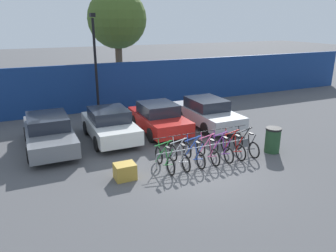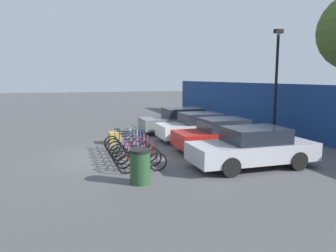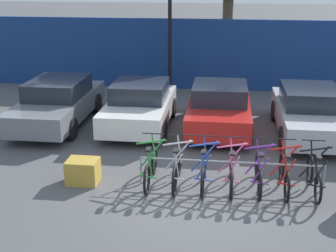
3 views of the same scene
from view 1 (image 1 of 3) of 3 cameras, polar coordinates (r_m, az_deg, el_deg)
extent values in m
plane|color=#4C4C4F|center=(11.97, 4.98, -7.58)|extent=(120.00, 120.00, 0.00)
cube|color=navy|center=(19.98, -8.41, 6.93)|extent=(36.00, 0.16, 2.78)
cylinder|color=gray|center=(12.64, 6.56, -3.49)|extent=(4.07, 0.04, 0.04)
cylinder|color=gray|center=(11.89, -2.00, -6.23)|extent=(0.04, 0.04, 0.55)
cylinder|color=gray|center=(13.84, 13.80, -3.19)|extent=(0.04, 0.04, 0.55)
torus|color=black|center=(11.40, 0.48, -7.03)|extent=(0.06, 0.66, 0.66)
torus|color=black|center=(12.27, -1.60, -5.14)|extent=(0.06, 0.66, 0.66)
cylinder|color=#288438|center=(11.84, -0.91, -4.35)|extent=(0.60, 0.04, 0.76)
cylinder|color=#288438|center=(11.68, -0.82, -3.04)|extent=(0.68, 0.04, 0.16)
cylinder|color=#288438|center=(11.58, -0.24, -5.20)|extent=(0.14, 0.04, 0.63)
cylinder|color=#288438|center=(11.40, 0.17, -5.45)|extent=(0.32, 0.03, 0.58)
cylinder|color=#288438|center=(11.57, 0.06, -6.76)|extent=(0.40, 0.03, 0.08)
cylinder|color=#288438|center=(12.11, -1.53, -3.71)|extent=(0.12, 0.04, 0.69)
cylinder|color=black|center=(11.94, -1.47, -2.15)|extent=(0.52, 0.03, 0.03)
cube|color=black|center=(11.37, -0.06, -3.80)|extent=(0.10, 0.22, 0.05)
torus|color=black|center=(11.64, 3.16, -6.51)|extent=(0.06, 0.66, 0.66)
torus|color=black|center=(12.50, 0.93, -4.70)|extent=(0.06, 0.66, 0.66)
cylinder|color=#B7B7BC|center=(12.07, 1.69, -3.91)|extent=(0.60, 0.04, 0.76)
cylinder|color=#B7B7BC|center=(11.92, 1.81, -2.61)|extent=(0.68, 0.04, 0.16)
cylinder|color=#B7B7BC|center=(11.82, 2.40, -4.73)|extent=(0.14, 0.04, 0.63)
cylinder|color=#B7B7BC|center=(11.64, 2.85, -4.96)|extent=(0.32, 0.03, 0.58)
cylinder|color=#B7B7BC|center=(11.81, 2.71, -6.25)|extent=(0.40, 0.03, 0.08)
cylinder|color=#B7B7BC|center=(12.33, 1.02, -3.29)|extent=(0.12, 0.04, 0.69)
cylinder|color=black|center=(12.17, 1.12, -1.75)|extent=(0.52, 0.03, 0.03)
cube|color=black|center=(11.61, 2.63, -3.34)|extent=(0.10, 0.22, 0.05)
torus|color=black|center=(11.90, 5.73, -5.99)|extent=(0.06, 0.66, 0.66)
torus|color=black|center=(12.75, 3.37, -4.27)|extent=(0.06, 0.66, 0.66)
cylinder|color=#284CB7|center=(12.33, 4.19, -3.47)|extent=(0.60, 0.04, 0.76)
cylinder|color=#284CB7|center=(12.18, 4.34, -2.20)|extent=(0.68, 0.04, 0.16)
cylinder|color=#284CB7|center=(12.08, 4.94, -4.26)|extent=(0.14, 0.04, 0.63)
cylinder|color=#284CB7|center=(11.91, 5.42, -4.48)|extent=(0.32, 0.03, 0.58)
cylinder|color=#284CB7|center=(12.07, 5.25, -5.75)|extent=(0.40, 0.03, 0.08)
cylinder|color=#284CB7|center=(12.59, 3.48, -2.88)|extent=(0.12, 0.04, 0.69)
cylinder|color=black|center=(12.43, 3.61, -1.37)|extent=(0.52, 0.03, 0.03)
cube|color=black|center=(11.88, 5.20, -2.90)|extent=(0.10, 0.22, 0.05)
torus|color=black|center=(12.20, 8.21, -5.48)|extent=(0.06, 0.66, 0.66)
torus|color=black|center=(13.02, 5.74, -3.83)|extent=(0.06, 0.66, 0.66)
cylinder|color=#E55993|center=(12.61, 6.62, -3.04)|extent=(0.60, 0.04, 0.76)
cylinder|color=#E55993|center=(12.46, 6.79, -1.79)|extent=(0.68, 0.04, 0.16)
cylinder|color=#E55993|center=(12.37, 7.40, -3.80)|extent=(0.14, 0.04, 0.63)
cylinder|color=#E55993|center=(12.20, 7.90, -4.01)|extent=(0.32, 0.03, 0.58)
cylinder|color=#E55993|center=(12.36, 7.71, -5.26)|extent=(0.40, 0.03, 0.08)
cylinder|color=#E55993|center=(12.87, 5.88, -2.47)|extent=(0.12, 0.04, 0.69)
cylinder|color=black|center=(12.71, 6.03, -0.99)|extent=(0.52, 0.03, 0.03)
cube|color=black|center=(12.18, 7.69, -2.46)|extent=(0.10, 0.22, 0.05)
torus|color=black|center=(12.51, 10.51, -5.00)|extent=(0.06, 0.66, 0.66)
torus|color=black|center=(13.31, 7.95, -3.43)|extent=(0.06, 0.66, 0.66)
cylinder|color=#752D99|center=(12.91, 8.87, -2.64)|extent=(0.60, 0.04, 0.76)
cylinder|color=#752D99|center=(12.77, 9.07, -1.41)|extent=(0.68, 0.04, 0.16)
cylinder|color=#752D99|center=(12.67, 9.68, -3.37)|extent=(0.14, 0.04, 0.63)
cylinder|color=#752D99|center=(12.51, 10.20, -3.56)|extent=(0.32, 0.03, 0.58)
cylinder|color=#752D99|center=(12.67, 9.99, -4.79)|extent=(0.40, 0.03, 0.08)
cylinder|color=#752D99|center=(13.16, 8.11, -2.09)|extent=(0.12, 0.04, 0.69)
cylinder|color=black|center=(13.01, 8.28, -0.63)|extent=(0.52, 0.03, 0.03)
cube|color=black|center=(12.49, 10.00, -2.06)|extent=(0.10, 0.22, 0.05)
torus|color=black|center=(12.82, 12.54, -4.56)|extent=(0.06, 0.66, 0.66)
torus|color=black|center=(13.60, 9.92, -3.06)|extent=(0.06, 0.66, 0.66)
cylinder|color=red|center=(13.21, 10.88, -2.27)|extent=(0.60, 0.04, 0.76)
cylinder|color=red|center=(13.07, 11.09, -1.07)|extent=(0.68, 0.04, 0.16)
cylinder|color=red|center=(12.98, 11.71, -2.98)|extent=(0.14, 0.04, 0.63)
cylinder|color=red|center=(12.82, 12.24, -3.16)|extent=(0.32, 0.03, 0.58)
cylinder|color=red|center=(12.97, 12.01, -4.37)|extent=(0.40, 0.03, 0.08)
cylinder|color=red|center=(13.45, 10.10, -1.74)|extent=(0.12, 0.04, 0.69)
cylinder|color=black|center=(13.30, 10.28, -0.32)|extent=(0.52, 0.03, 0.03)
cube|color=black|center=(12.79, 12.05, -1.69)|extent=(0.10, 0.22, 0.05)
torus|color=black|center=(13.18, 14.74, -4.09)|extent=(0.06, 0.66, 0.66)
torus|color=black|center=(13.95, 12.06, -2.65)|extent=(0.06, 0.66, 0.66)
cylinder|color=black|center=(13.57, 13.06, -1.87)|extent=(0.60, 0.04, 0.76)
cylinder|color=black|center=(13.43, 13.29, -0.70)|extent=(0.68, 0.04, 0.16)
cylinder|color=black|center=(13.34, 13.91, -2.55)|extent=(0.14, 0.04, 0.63)
cylinder|color=black|center=(13.19, 14.44, -2.73)|extent=(0.32, 0.03, 0.58)
cylinder|color=black|center=(13.34, 14.20, -3.90)|extent=(0.40, 0.03, 0.08)
cylinder|color=black|center=(13.80, 12.26, -1.36)|extent=(0.12, 0.04, 0.69)
cylinder|color=black|center=(13.66, 12.46, 0.03)|extent=(0.52, 0.03, 0.03)
cube|color=black|center=(13.16, 14.26, -1.29)|extent=(0.10, 0.22, 0.05)
cube|color=slate|center=(14.56, -19.99, -1.50)|extent=(1.80, 4.59, 0.62)
cube|color=#1E232D|center=(14.50, -20.27, 0.77)|extent=(1.58, 2.11, 0.52)
cylinder|color=black|center=(15.88, -23.40, -1.26)|extent=(0.20, 0.64, 0.64)
cylinder|color=black|center=(15.97, -17.30, -0.47)|extent=(0.20, 0.64, 0.64)
cylinder|color=black|center=(13.37, -22.99, -4.71)|extent=(0.20, 0.64, 0.64)
cylinder|color=black|center=(13.47, -15.74, -3.74)|extent=(0.20, 0.64, 0.64)
cube|color=silver|center=(14.90, -10.06, -0.23)|extent=(1.80, 3.94, 0.62)
cube|color=#1E232D|center=(14.83, -10.27, 1.98)|extent=(1.58, 1.81, 0.52)
cylinder|color=black|center=(15.88, -14.05, -0.29)|extent=(0.20, 0.64, 0.64)
cylinder|color=black|center=(16.24, -8.13, 0.48)|extent=(0.20, 0.64, 0.64)
cylinder|color=black|center=(13.75, -12.22, -3.01)|extent=(0.20, 0.64, 0.64)
cylinder|color=black|center=(14.17, -5.48, -2.04)|extent=(0.20, 0.64, 0.64)
cube|color=red|center=(15.66, -1.59, 0.95)|extent=(1.80, 3.93, 0.62)
cube|color=#1E232D|center=(15.60, -1.75, 3.05)|extent=(1.58, 1.81, 0.52)
cylinder|color=black|center=(16.47, -5.87, 0.82)|extent=(0.20, 0.64, 0.64)
cylinder|color=black|center=(17.06, -0.43, 1.52)|extent=(0.20, 0.64, 0.64)
cylinder|color=black|center=(14.43, -2.95, -1.60)|extent=(0.20, 0.64, 0.64)
cylinder|color=black|center=(15.11, 3.09, -0.70)|extent=(0.20, 0.64, 0.64)
cube|color=#B7B7BC|center=(16.72, 6.84, 1.93)|extent=(1.80, 4.40, 0.62)
cube|color=#1E232D|center=(16.66, 6.72, 3.91)|extent=(1.58, 2.02, 0.52)
cylinder|color=black|center=(17.46, 2.25, 1.89)|extent=(0.20, 0.64, 0.64)
cylinder|color=black|center=(18.27, 7.05, 2.50)|extent=(0.20, 0.64, 0.64)
cylinder|color=black|center=(15.33, 6.52, -0.52)|extent=(0.20, 0.64, 0.64)
cylinder|color=black|center=(16.24, 11.72, 0.28)|extent=(0.20, 0.64, 0.64)
cylinder|color=black|center=(18.44, -12.44, 9.69)|extent=(0.14, 0.14, 5.25)
cube|color=black|center=(18.27, -13.05, 18.32)|extent=(0.24, 0.44, 0.20)
cylinder|color=#234728|center=(13.95, 17.74, -2.49)|extent=(0.60, 0.60, 0.95)
cylinder|color=black|center=(13.79, 17.95, -0.48)|extent=(0.63, 0.63, 0.08)
cube|color=#B28C33|center=(11.26, -7.50, -7.84)|extent=(0.70, 0.56, 0.55)
cylinder|color=brown|center=(21.74, -8.43, 9.26)|extent=(0.44, 0.44, 3.87)
sphere|color=#425B23|center=(21.50, -8.85, 17.99)|extent=(3.65, 3.65, 3.65)
camera|label=2|loc=(19.79, 43.22, 7.25)|focal=35.00mm
camera|label=3|loc=(5.99, 61.87, 3.51)|focal=50.00mm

